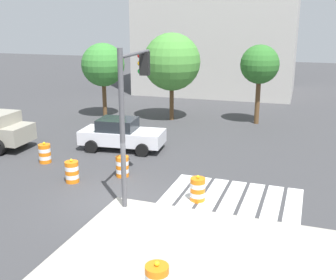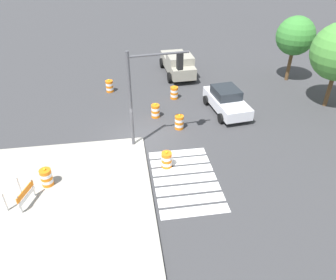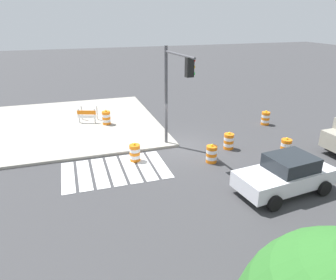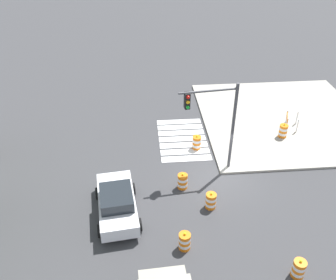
# 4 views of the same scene
# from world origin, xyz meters

# --- Properties ---
(ground_plane) EXTENTS (120.00, 120.00, 0.00)m
(ground_plane) POSITION_xyz_m (0.00, 0.00, 0.00)
(ground_plane) COLOR #38383A
(sidewalk_corner) EXTENTS (12.00, 12.00, 0.15)m
(sidewalk_corner) POSITION_xyz_m (6.00, -6.00, 0.07)
(sidewalk_corner) COLOR #9E998E
(sidewalk_corner) RESTS_ON ground
(crosswalk_stripes) EXTENTS (5.10, 3.20, 0.02)m
(crosswalk_stripes) POSITION_xyz_m (4.00, 1.80, 0.01)
(crosswalk_stripes) COLOR silver
(crosswalk_stripes) RESTS_ON ground
(sports_car) EXTENTS (4.48, 2.50, 1.63)m
(sports_car) POSITION_xyz_m (-2.68, 5.98, 0.81)
(sports_car) COLOR silver
(sports_car) RESTS_ON ground
(traffic_barrel_near_corner) EXTENTS (0.56, 0.56, 1.02)m
(traffic_barrel_near_corner) POSITION_xyz_m (-2.60, 1.09, 0.45)
(traffic_barrel_near_corner) COLOR orange
(traffic_barrel_near_corner) RESTS_ON ground
(traffic_barrel_crosswalk_end) EXTENTS (0.56, 0.56, 1.02)m
(traffic_barrel_crosswalk_end) POSITION_xyz_m (-0.92, 2.39, 0.45)
(traffic_barrel_crosswalk_end) COLOR orange
(traffic_barrel_crosswalk_end) RESTS_ON ground
(traffic_barrel_median_near) EXTENTS (0.56, 0.56, 1.02)m
(traffic_barrel_median_near) POSITION_xyz_m (-7.07, -1.92, 0.45)
(traffic_barrel_median_near) COLOR orange
(traffic_barrel_median_near) RESTS_ON ground
(traffic_barrel_median_far) EXTENTS (0.56, 0.56, 1.02)m
(traffic_barrel_median_far) POSITION_xyz_m (-5.16, 2.80, 0.45)
(traffic_barrel_median_far) COLOR orange
(traffic_barrel_median_far) RESTS_ON ground
(traffic_barrel_far_curb) EXTENTS (0.56, 0.56, 1.02)m
(traffic_barrel_far_curb) POSITION_xyz_m (2.83, 1.02, 0.45)
(traffic_barrel_far_curb) COLOR orange
(traffic_barrel_far_curb) RESTS_ON ground
(traffic_barrel_on_sidewalk) EXTENTS (0.56, 0.56, 1.02)m
(traffic_barrel_on_sidewalk) POSITION_xyz_m (3.50, -4.98, 0.60)
(traffic_barrel_on_sidewalk) COLOR orange
(traffic_barrel_on_sidewalk) RESTS_ON sidewalk_corner
(construction_barricade) EXTENTS (1.42, 1.14, 1.00)m
(construction_barricade) POSITION_xyz_m (4.70, -5.81, 0.72)
(construction_barricade) COLOR silver
(construction_barricade) RESTS_ON sidewalk_corner
(traffic_light_pole) EXTENTS (0.66, 3.28, 5.50)m
(traffic_light_pole) POSITION_xyz_m (0.47, 0.53, 3.91)
(traffic_light_pole) COLOR #4C4C51
(traffic_light_pole) RESTS_ON sidewalk_corner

